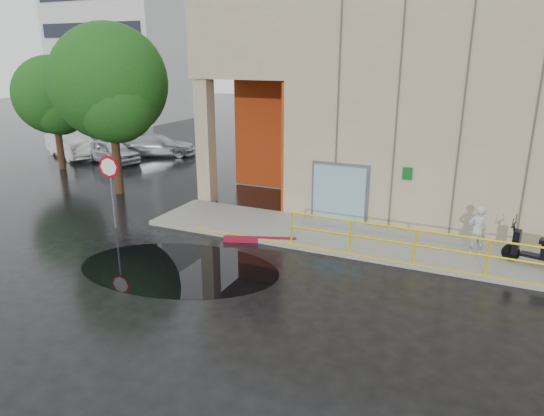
% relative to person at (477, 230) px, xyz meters
% --- Properties ---
extents(ground, '(120.00, 120.00, 0.00)m').
position_rel_person_xyz_m(ground, '(-4.85, -4.58, -0.91)').
color(ground, black).
rests_on(ground, ground).
extents(sidewalk, '(20.00, 3.00, 0.15)m').
position_rel_person_xyz_m(sidewalk, '(-0.85, -0.08, -0.83)').
color(sidewalk, gray).
rests_on(sidewalk, ground).
extents(building, '(20.00, 10.17, 8.00)m').
position_rel_person_xyz_m(building, '(0.25, 6.41, 3.30)').
color(building, gray).
rests_on(building, ground).
extents(guardrail, '(9.56, 0.06, 1.03)m').
position_rel_person_xyz_m(guardrail, '(-0.60, -1.43, -0.23)').
color(guardrail, '#D6BD0B').
rests_on(guardrail, sidewalk).
extents(distant_building, '(12.00, 8.08, 15.00)m').
position_rel_person_xyz_m(distant_building, '(-32.85, 23.40, 6.60)').
color(distant_building, silver).
rests_on(distant_building, ground).
extents(person, '(0.65, 0.54, 1.51)m').
position_rel_person_xyz_m(person, '(0.00, 0.00, 0.00)').
color(person, '#AAAAAE').
rests_on(person, sidewalk).
extents(scooter, '(1.78, 0.91, 1.35)m').
position_rel_person_xyz_m(scooter, '(1.60, -0.24, 0.02)').
color(scooter, black).
rests_on(scooter, sidewalk).
extents(stop_sign, '(0.78, 0.13, 2.61)m').
position_rel_person_xyz_m(stop_sign, '(-11.73, -2.34, 0.99)').
color(stop_sign, slate).
rests_on(stop_sign, ground).
extents(red_curb, '(2.31, 1.00, 0.18)m').
position_rel_person_xyz_m(red_curb, '(-6.45, -1.48, -0.82)').
color(red_curb, maroon).
rests_on(red_curb, ground).
extents(puddle, '(6.45, 4.59, 0.01)m').
position_rel_person_xyz_m(puddle, '(-7.71, -4.26, -0.90)').
color(puddle, black).
rests_on(puddle, ground).
extents(car_a, '(4.25, 2.49, 1.36)m').
position_rel_person_xyz_m(car_a, '(-19.61, 6.23, -0.23)').
color(car_a, silver).
rests_on(car_a, ground).
extents(car_b, '(5.06, 3.49, 1.58)m').
position_rel_person_xyz_m(car_b, '(-22.82, 6.53, -0.12)').
color(car_b, white).
rests_on(car_b, ground).
extents(car_c, '(4.97, 3.82, 1.34)m').
position_rel_person_xyz_m(car_c, '(-18.43, 8.92, -0.23)').
color(car_c, '#B1B2B8').
rests_on(car_c, ground).
extents(tree_near, '(4.85, 4.85, 7.21)m').
position_rel_person_xyz_m(tree_near, '(-14.58, 1.24, 3.69)').
color(tree_near, black).
rests_on(tree_near, ground).
extents(tree_far, '(4.01, 4.01, 5.91)m').
position_rel_person_xyz_m(tree_far, '(-20.79, 3.87, 2.84)').
color(tree_far, black).
rests_on(tree_far, ground).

